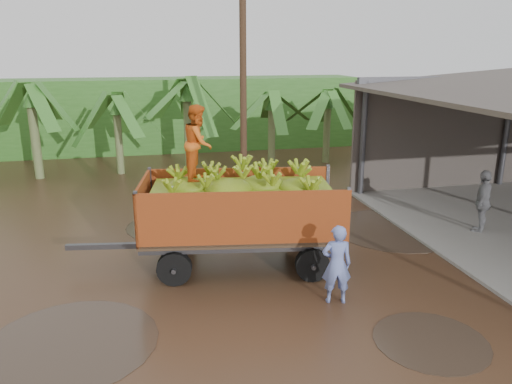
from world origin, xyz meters
TOP-DOWN VIEW (x-y plane):
  - ground at (0.00, 0.00)m, footprint 100.00×100.00m
  - hedge_north at (-2.00, 16.00)m, footprint 22.00×3.00m
  - banana_trailer at (0.02, 0.81)m, footprint 6.53×2.93m
  - man_blue at (1.56, -1.43)m, footprint 0.67×0.51m
  - man_grey at (7.02, 1.43)m, footprint 1.08×1.06m
  - utility_pole at (1.39, 7.20)m, footprint 1.20×0.24m
  - banana_plants at (-4.69, 6.79)m, footprint 24.28×20.72m

SIDE VIEW (x-z plane):
  - ground at x=0.00m, z-range 0.00..0.00m
  - man_blue at x=1.56m, z-range 0.00..1.67m
  - man_grey at x=7.02m, z-range 0.00..1.82m
  - banana_trailer at x=0.02m, z-range -0.51..3.33m
  - banana_plants at x=-4.69m, z-range -0.19..3.71m
  - hedge_north at x=-2.00m, z-range 0.00..3.60m
  - utility_pole at x=1.39m, z-range 0.06..8.83m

